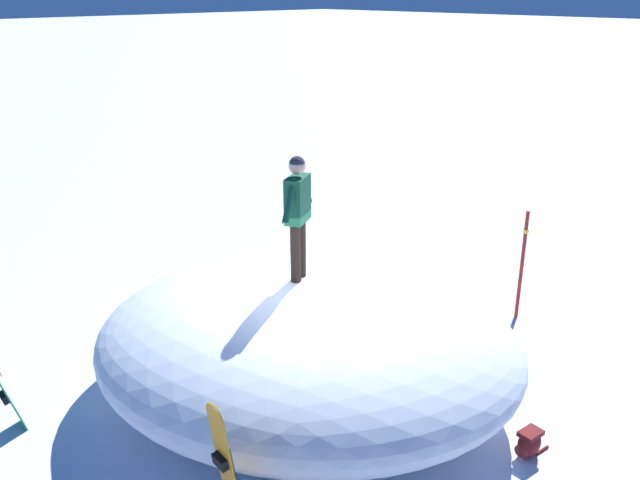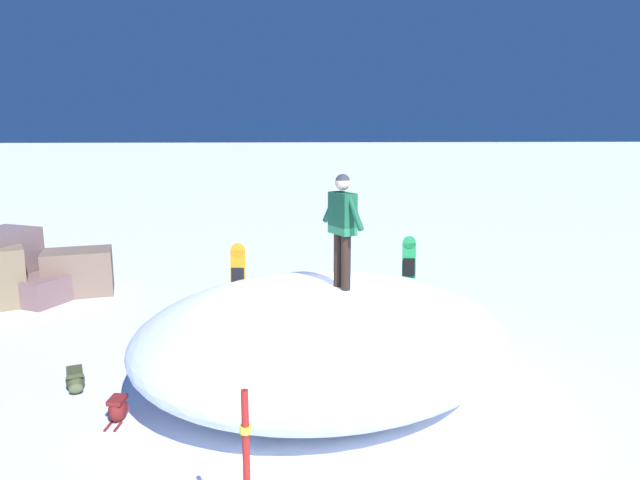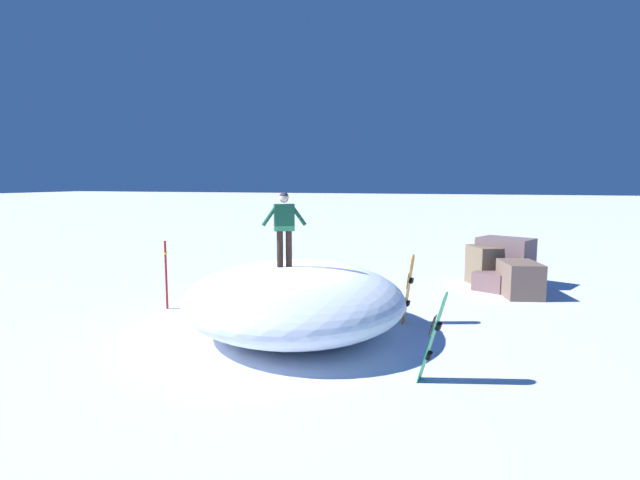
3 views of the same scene
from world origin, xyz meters
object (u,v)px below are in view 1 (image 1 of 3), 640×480
snowboard_primary_upright (227,475)px  trail_marker_pole (522,263)px  snowboarder_standing (298,207)px  backpack_near (529,443)px

snowboard_primary_upright → trail_marker_pole: trail_marker_pole is taller
trail_marker_pole → snowboard_primary_upright: bearing=5.1°
snowboard_primary_upright → trail_marker_pole: 6.52m
snowboarder_standing → trail_marker_pole: size_ratio=0.89×
snowboard_primary_upright → snowboarder_standing: bearing=-145.9°
snowboard_primary_upright → backpack_near: snowboard_primary_upright is taller
snowboard_primary_upright → trail_marker_pole: size_ratio=0.92×
snowboarder_standing → trail_marker_pole: (-3.94, 1.16, -1.59)m
snowboarder_standing → backpack_near: size_ratio=3.25×
snowboarder_standing → trail_marker_pole: snowboarder_standing is taller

